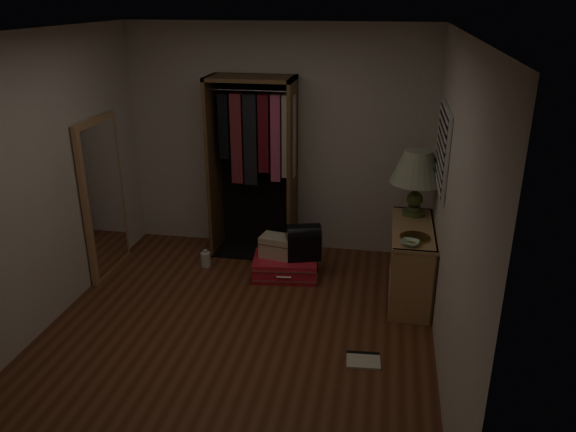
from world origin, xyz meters
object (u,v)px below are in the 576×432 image
object	(u,v)px
open_wardrobe	(255,153)
floor_mirror	(104,197)
train_case	(277,246)
white_jug	(206,259)
table_lamp	(417,168)
black_bag	(303,241)
pink_suitcase	(285,266)
console_bookshelf	(411,259)

from	to	relation	value
open_wardrobe	floor_mirror	size ratio (longest dim) A/B	1.21
floor_mirror	train_case	size ratio (longest dim) A/B	4.43
white_jug	table_lamp	bearing A→B (deg)	2.09
train_case	white_jug	size ratio (longest dim) A/B	1.96
black_bag	pink_suitcase	bearing A→B (deg)	172.59
white_jug	pink_suitcase	bearing A→B (deg)	-4.22
floor_mirror	train_case	xyz separation A→B (m)	(1.83, 0.22, -0.52)
console_bookshelf	train_case	bearing A→B (deg)	172.68
console_bookshelf	train_case	size ratio (longest dim) A/B	2.92
train_case	open_wardrobe	bearing A→B (deg)	133.41
console_bookshelf	open_wardrobe	distance (m)	2.07
train_case	pink_suitcase	bearing A→B (deg)	-2.49
pink_suitcase	table_lamp	distance (m)	1.74
console_bookshelf	black_bag	bearing A→B (deg)	170.38
floor_mirror	table_lamp	world-z (taller)	floor_mirror
pink_suitcase	open_wardrobe	bearing A→B (deg)	121.47
table_lamp	white_jug	bearing A→B (deg)	-177.91
black_bag	open_wardrobe	bearing A→B (deg)	123.28
black_bag	table_lamp	distance (m)	1.40
floor_mirror	train_case	world-z (taller)	floor_mirror
floor_mirror	pink_suitcase	world-z (taller)	floor_mirror
console_bookshelf	pink_suitcase	distance (m)	1.35
white_jug	black_bag	bearing A→B (deg)	-1.90
floor_mirror	pink_suitcase	bearing A→B (deg)	5.94
floor_mirror	black_bag	bearing A→B (deg)	6.25
pink_suitcase	console_bookshelf	bearing A→B (deg)	-13.86
train_case	white_jug	world-z (taller)	train_case
console_bookshelf	pink_suitcase	bearing A→B (deg)	173.11
train_case	white_jug	distance (m)	0.87
console_bookshelf	floor_mirror	size ratio (longest dim) A/B	0.66
open_wardrobe	train_case	size ratio (longest dim) A/B	5.34
console_bookshelf	white_jug	bearing A→B (deg)	174.21
pink_suitcase	black_bag	xyz separation A→B (m)	(0.19, 0.03, 0.31)
pink_suitcase	floor_mirror	bearing A→B (deg)	178.97
table_lamp	pink_suitcase	bearing A→B (deg)	-173.48
pink_suitcase	train_case	world-z (taller)	train_case
train_case	black_bag	bearing A→B (deg)	12.23
black_bag	table_lamp	size ratio (longest dim) A/B	0.61
open_wardrobe	pink_suitcase	world-z (taller)	open_wardrobe
train_case	table_lamp	size ratio (longest dim) A/B	0.57
black_bag	table_lamp	xyz separation A→B (m)	(1.12, 0.12, 0.83)
console_bookshelf	pink_suitcase	world-z (taller)	console_bookshelf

